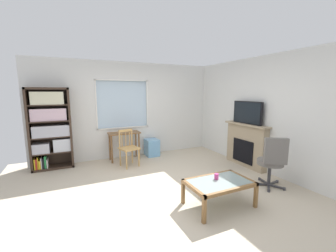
% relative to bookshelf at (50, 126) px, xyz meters
% --- Properties ---
extents(ground, '(5.95, 5.80, 0.02)m').
position_rel_bookshelf_xyz_m(ground, '(1.92, -2.15, -1.02)').
color(ground, beige).
extents(wall_back_with_window, '(4.95, 0.15, 2.61)m').
position_rel_bookshelf_xyz_m(wall_back_with_window, '(1.94, 0.24, 0.27)').
color(wall_back_with_window, silver).
rests_on(wall_back_with_window, ground).
extents(wall_right, '(0.12, 5.00, 2.61)m').
position_rel_bookshelf_xyz_m(wall_right, '(4.46, -2.15, 0.30)').
color(wall_right, silver).
rests_on(wall_right, ground).
extents(bookshelf, '(0.90, 0.38, 1.91)m').
position_rel_bookshelf_xyz_m(bookshelf, '(0.00, 0.00, 0.00)').
color(bookshelf, '#38281E').
rests_on(bookshelf, ground).
extents(desk_under_window, '(0.82, 0.39, 0.75)m').
position_rel_bookshelf_xyz_m(desk_under_window, '(1.71, -0.11, -0.41)').
color(desk_under_window, brown).
rests_on(desk_under_window, ground).
extents(wooden_chair, '(0.51, 0.49, 0.90)m').
position_rel_bookshelf_xyz_m(wooden_chair, '(1.68, -0.62, -0.55)').
color(wooden_chair, tan).
rests_on(wooden_chair, ground).
extents(plastic_drawer_unit, '(0.35, 0.40, 0.48)m').
position_rel_bookshelf_xyz_m(plastic_drawer_unit, '(2.51, -0.06, -0.77)').
color(plastic_drawer_unit, '#72ADDB').
rests_on(plastic_drawer_unit, ground).
extents(fireplace, '(0.26, 1.25, 1.05)m').
position_rel_bookshelf_xyz_m(fireplace, '(4.30, -1.83, -0.48)').
color(fireplace, tan).
rests_on(fireplace, ground).
extents(tv, '(0.06, 0.86, 0.54)m').
position_rel_bookshelf_xyz_m(tv, '(4.28, -1.83, 0.31)').
color(tv, black).
rests_on(tv, fireplace).
extents(office_chair, '(0.61, 0.62, 1.00)m').
position_rel_bookshelf_xyz_m(office_chair, '(3.80, -2.98, -0.46)').
color(office_chair, slate).
rests_on(office_chair, ground).
extents(coffee_table, '(1.03, 0.65, 0.41)m').
position_rel_bookshelf_xyz_m(coffee_table, '(2.51, -3.07, -0.66)').
color(coffee_table, '#8C9E99').
rests_on(coffee_table, ground).
extents(sippy_cup, '(0.07, 0.07, 0.09)m').
position_rel_bookshelf_xyz_m(sippy_cup, '(2.52, -2.98, -0.56)').
color(sippy_cup, '#DB3D84').
rests_on(sippy_cup, coffee_table).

